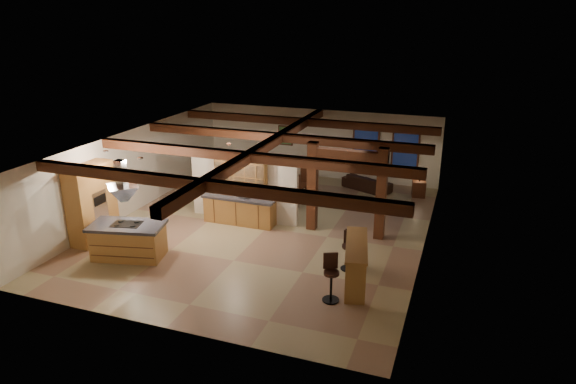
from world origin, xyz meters
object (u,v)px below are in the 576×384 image
Objects in this scene: kitchen_island at (128,240)px; sofa at (367,183)px; bar_counter at (356,257)px; dining_table at (283,191)px.

kitchen_island is 9.77m from sofa.
bar_counter is at bearing 5.82° from kitchen_island.
sofa is at bearing 52.37° from dining_table.
dining_table reaches higher than sofa.
dining_table is at bearing 67.61° from kitchen_island.
kitchen_island is at bearing -98.53° from dining_table.
kitchen_island reaches higher than dining_table.
bar_counter is (6.48, 0.66, 0.25)m from kitchen_island.
dining_table is at bearing 62.00° from sofa.
dining_table is 6.72m from bar_counter.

